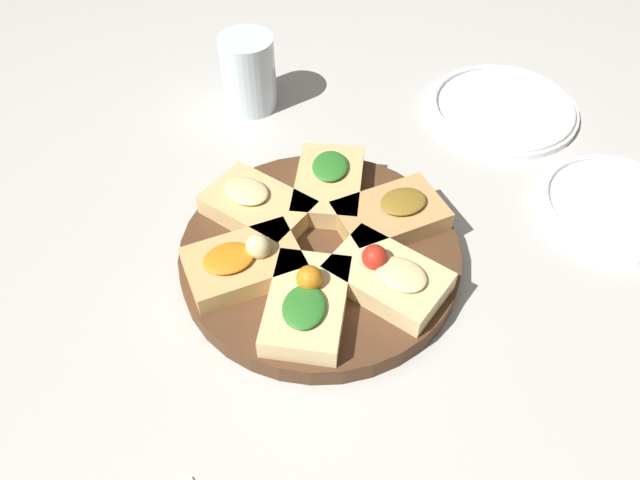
% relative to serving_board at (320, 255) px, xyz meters
% --- Properties ---
extents(ground_plane, '(3.00, 3.00, 0.00)m').
position_rel_serving_board_xyz_m(ground_plane, '(0.00, 0.00, -0.01)').
color(ground_plane, beige).
extents(serving_board, '(0.32, 0.32, 0.03)m').
position_rel_serving_board_xyz_m(serving_board, '(0.00, 0.00, 0.00)').
color(serving_board, '#51331E').
rests_on(serving_board, ground_plane).
extents(focaccia_slice_0, '(0.14, 0.12, 0.03)m').
position_rel_serving_board_xyz_m(focaccia_slice_0, '(-0.08, -0.04, 0.03)').
color(focaccia_slice_0, '#DBB775').
rests_on(focaccia_slice_0, serving_board).
extents(focaccia_slice_1, '(0.09, 0.13, 0.05)m').
position_rel_serving_board_xyz_m(focaccia_slice_1, '(-0.01, -0.09, 0.03)').
color(focaccia_slice_1, tan).
rests_on(focaccia_slice_1, serving_board).
extents(focaccia_slice_2, '(0.14, 0.14, 0.05)m').
position_rel_serving_board_xyz_m(focaccia_slice_2, '(0.07, -0.06, 0.03)').
color(focaccia_slice_2, '#E5C689').
rests_on(focaccia_slice_2, serving_board).
extents(focaccia_slice_3, '(0.14, 0.12, 0.05)m').
position_rel_serving_board_xyz_m(focaccia_slice_3, '(0.08, 0.03, 0.03)').
color(focaccia_slice_3, '#E5C689').
rests_on(focaccia_slice_3, serving_board).
extents(focaccia_slice_4, '(0.09, 0.13, 0.03)m').
position_rel_serving_board_xyz_m(focaccia_slice_4, '(0.01, 0.09, 0.03)').
color(focaccia_slice_4, tan).
rests_on(focaccia_slice_4, serving_board).
extents(focaccia_slice_5, '(0.14, 0.14, 0.03)m').
position_rel_serving_board_xyz_m(focaccia_slice_5, '(-0.07, 0.05, 0.03)').
color(focaccia_slice_5, '#DBB775').
rests_on(focaccia_slice_5, serving_board).
extents(plate_left, '(0.22, 0.22, 0.02)m').
position_rel_serving_board_xyz_m(plate_left, '(-0.11, 0.37, -0.00)').
color(plate_left, white).
rests_on(plate_left, ground_plane).
extents(plate_right, '(0.19, 0.19, 0.02)m').
position_rel_serving_board_xyz_m(plate_right, '(0.11, 0.36, -0.00)').
color(plate_right, white).
rests_on(plate_right, ground_plane).
extents(water_glass, '(0.08, 0.08, 0.11)m').
position_rel_serving_board_xyz_m(water_glass, '(-0.31, 0.07, 0.04)').
color(water_glass, silver).
rests_on(water_glass, ground_plane).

